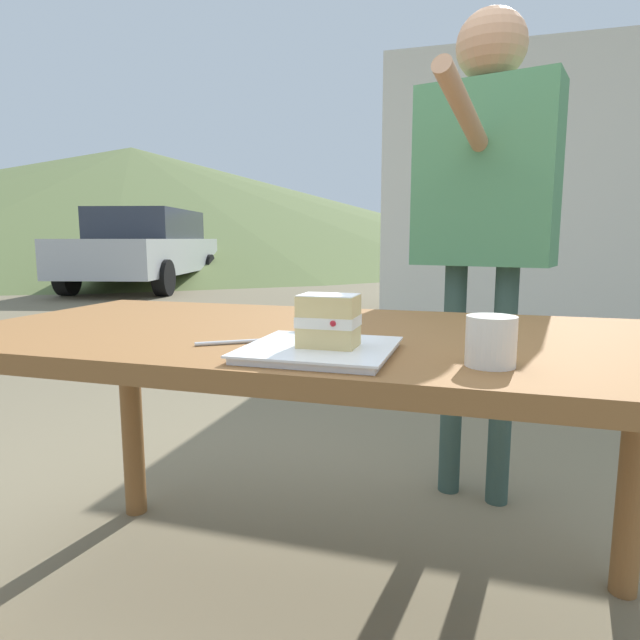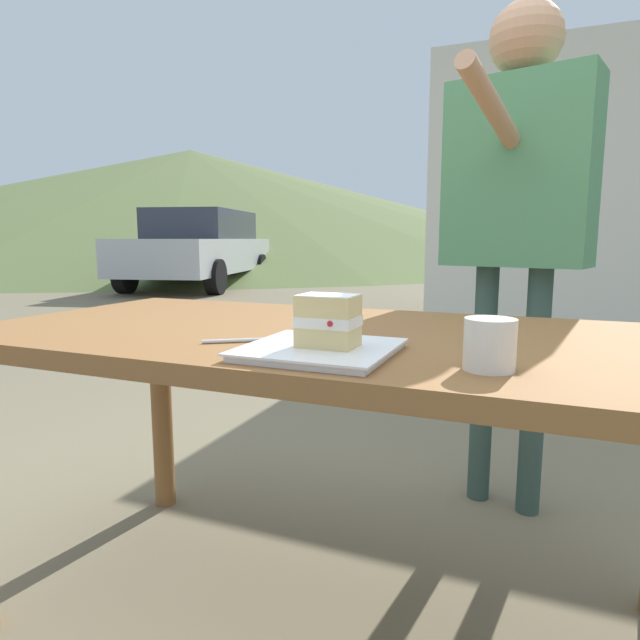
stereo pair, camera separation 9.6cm
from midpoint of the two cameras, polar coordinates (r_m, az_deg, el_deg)
name	(u,v)px [view 1 (the left image)]	position (r m, az deg, el deg)	size (l,w,h in m)	color
ground_plane	(315,621)	(1.53, -2.56, -29.24)	(160.00, 160.00, 0.00)	#73674E
patio_table	(315,371)	(1.24, -2.76, -5.42)	(1.63, 0.81, 0.73)	brown
dessert_plate	(320,350)	(0.97, -2.84, -3.19)	(0.26, 0.26, 0.02)	white
cake_slice	(329,321)	(0.95, -1.96, -0.08)	(0.10, 0.08, 0.09)	#E0C17A
dessert_fork	(245,341)	(1.09, -10.44, -2.26)	(0.15, 0.11, 0.01)	silver
coffee_cup	(491,340)	(0.90, 14.74, -2.12)	(0.08, 0.08, 0.08)	silver
diner_person	(485,184)	(1.94, 15.65, 13.63)	(0.49, 0.63, 1.67)	#334B43
parked_car_near	(146,247)	(10.91, -18.09, 7.30)	(2.71, 4.70, 1.49)	#B7BABF
parked_car_far	(270,243)	(18.32, -5.43, 8.09)	(3.25, 4.20, 1.49)	maroon
distant_hill	(134,203)	(31.42, -19.12, 11.64)	(42.80, 42.80, 5.74)	#60703D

